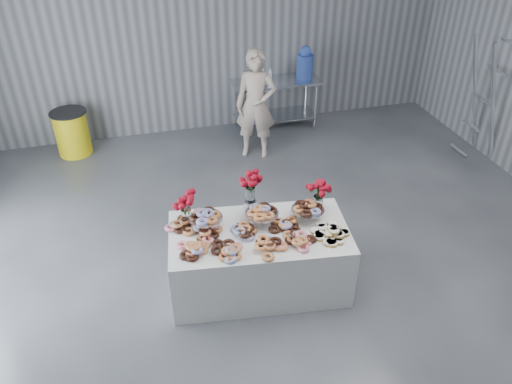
% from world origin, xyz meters
% --- Properties ---
extents(ground, '(9.00, 9.00, 0.00)m').
position_xyz_m(ground, '(0.00, 0.00, 0.00)').
color(ground, '#34373B').
rests_on(ground, ground).
extents(room_walls, '(8.04, 9.04, 4.02)m').
position_xyz_m(room_walls, '(-0.27, 0.07, 2.64)').
color(room_walls, gray).
rests_on(room_walls, ground).
extents(display_table, '(2.01, 1.23, 0.75)m').
position_xyz_m(display_table, '(-0.34, 0.39, 0.38)').
color(display_table, white).
rests_on(display_table, ground).
extents(prep_table, '(1.50, 0.60, 0.90)m').
position_xyz_m(prep_table, '(0.98, 4.10, 0.62)').
color(prep_table, silver).
rests_on(prep_table, ground).
extents(donut_mounds, '(1.89, 1.02, 0.09)m').
position_xyz_m(donut_mounds, '(-0.34, 0.34, 0.80)').
color(donut_mounds, '#CD874B').
rests_on(donut_mounds, display_table).
extents(cake_stand_left, '(0.36, 0.36, 0.17)m').
position_xyz_m(cake_stand_left, '(-0.87, 0.61, 0.89)').
color(cake_stand_left, silver).
rests_on(cake_stand_left, display_table).
extents(cake_stand_mid, '(0.36, 0.36, 0.17)m').
position_xyz_m(cake_stand_mid, '(-0.27, 0.54, 0.89)').
color(cake_stand_mid, silver).
rests_on(cake_stand_mid, display_table).
extents(cake_stand_right, '(0.36, 0.36, 0.17)m').
position_xyz_m(cake_stand_right, '(0.23, 0.47, 0.89)').
color(cake_stand_right, silver).
rests_on(cake_stand_right, display_table).
extents(danish_pile, '(0.48, 0.48, 0.11)m').
position_xyz_m(danish_pile, '(0.39, 0.15, 0.81)').
color(danish_pile, white).
rests_on(danish_pile, display_table).
extents(bouquet_left, '(0.26, 0.26, 0.42)m').
position_xyz_m(bouquet_left, '(-1.05, 0.74, 1.05)').
color(bouquet_left, white).
rests_on(bouquet_left, display_table).
extents(bouquet_right, '(0.26, 0.26, 0.42)m').
position_xyz_m(bouquet_right, '(0.39, 0.60, 1.05)').
color(bouquet_right, white).
rests_on(bouquet_right, display_table).
extents(bouquet_center, '(0.26, 0.26, 0.57)m').
position_xyz_m(bouquet_center, '(-0.34, 0.75, 1.13)').
color(bouquet_center, silver).
rests_on(bouquet_center, display_table).
extents(water_jug, '(0.28, 0.28, 0.55)m').
position_xyz_m(water_jug, '(1.48, 4.10, 1.15)').
color(water_jug, blue).
rests_on(water_jug, prep_table).
extents(drink_bottles, '(0.54, 0.08, 0.27)m').
position_xyz_m(drink_bottles, '(0.66, 4.00, 1.04)').
color(drink_bottles, '#268C33').
rests_on(drink_bottles, prep_table).
extents(person, '(0.73, 0.60, 1.72)m').
position_xyz_m(person, '(0.41, 3.31, 0.86)').
color(person, '#CC8C93').
rests_on(person, ground).
extents(trash_barrel, '(0.57, 0.57, 0.73)m').
position_xyz_m(trash_barrel, '(-2.43, 4.10, 0.37)').
color(trash_barrel, yellow).
rests_on(trash_barrel, ground).
extents(stepladder, '(0.73, 0.49, 1.95)m').
position_xyz_m(stepladder, '(3.75, 2.36, 0.97)').
color(stepladder, silver).
rests_on(stepladder, ground).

